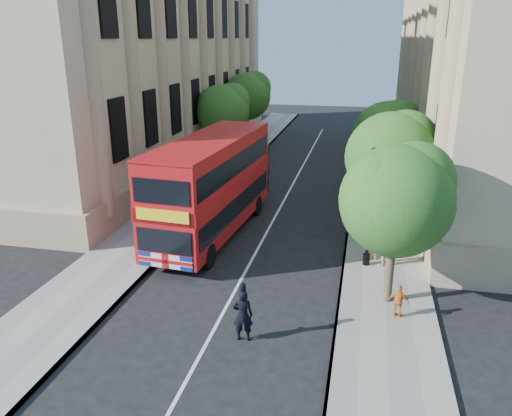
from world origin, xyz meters
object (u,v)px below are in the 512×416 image
Objects in this scene: police_constable at (243,315)px; woman_pedestrian at (383,248)px; lamp_post at (370,212)px; box_van at (242,177)px; double_decker_bus at (212,184)px.

woman_pedestrian is at bearing -133.82° from police_constable.
woman_pedestrian is at bearing 13.48° from lamp_post.
police_constable is (3.57, -14.29, -0.58)m from box_van.
police_constable is at bearing -120.97° from lamp_post.
woman_pedestrian is (0.67, 0.16, -1.63)m from lamp_post.
double_decker_bus is 5.85× the size of police_constable.
double_decker_bus is at bearing 163.78° from lamp_post.
double_decker_bus is 6.97× the size of woman_pedestrian.
police_constable is at bearing 15.93° from woman_pedestrian.
box_van is at bearing 133.74° from lamp_post.
box_van is at bearing -85.34° from police_constable.
double_decker_bus is 9.62m from police_constable.
box_van is 2.98× the size of police_constable.
lamp_post is at bearing -43.98° from box_van.
double_decker_bus reaches higher than woman_pedestrian.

